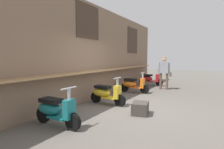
{
  "coord_description": "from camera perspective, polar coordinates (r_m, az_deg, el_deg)",
  "views": [
    {
      "loc": [
        -5.46,
        -2.2,
        1.63
      ],
      "look_at": [
        1.07,
        1.45,
        0.94
      ],
      "focal_mm": 29.4,
      "sensor_mm": 36.0,
      "label": 1
    }
  ],
  "objects": [
    {
      "name": "shopper_with_handbag",
      "position": [
        9.73,
        15.99,
        1.55
      ],
      "size": [
        0.35,
        0.67,
        1.69
      ],
      "rotation": [
        0.0,
        0.0,
        0.18
      ],
      "color": "brown",
      "rests_on": "ground_plane"
    },
    {
      "name": "merchandise_crate",
      "position": [
        5.43,
        8.76,
        -10.34
      ],
      "size": [
        0.63,
        0.54,
        0.34
      ],
      "primitive_type": "cube",
      "rotation": [
        0.0,
        0.0,
        0.21
      ],
      "color": "#3D3833",
      "rests_on": "ground_plane"
    },
    {
      "name": "scooter_yellow",
      "position": [
        6.45,
        -2.04,
        -5.81
      ],
      "size": [
        0.46,
        1.4,
        0.97
      ],
      "rotation": [
        0.0,
        0.0,
        -1.61
      ],
      "color": "gold",
      "rests_on": "ground_plane"
    },
    {
      "name": "market_stall_facade",
      "position": [
        6.9,
        -8.58,
        6.89
      ],
      "size": [
        13.88,
        0.61,
        3.66
      ],
      "color": "#7F6651",
      "rests_on": "ground_plane"
    },
    {
      "name": "scooter_orange",
      "position": [
        8.6,
        6.46,
        -3.04
      ],
      "size": [
        0.46,
        1.4,
        0.97
      ],
      "rotation": [
        0.0,
        0.0,
        -1.55
      ],
      "color": "orange",
      "rests_on": "ground_plane"
    },
    {
      "name": "ground_plane",
      "position": [
        6.11,
        7.09,
        -10.22
      ],
      "size": [
        38.87,
        38.87,
        0.0
      ],
      "primitive_type": "plane",
      "color": "#605B54"
    },
    {
      "name": "scooter_teal",
      "position": [
        4.66,
        -17.43,
        -10.4
      ],
      "size": [
        0.46,
        1.4,
        0.97
      ],
      "rotation": [
        0.0,
        0.0,
        -1.6
      ],
      "color": "#197075",
      "rests_on": "ground_plane"
    },
    {
      "name": "scooter_red",
      "position": [
        10.93,
        11.52,
        -1.35
      ],
      "size": [
        0.46,
        1.4,
        0.97
      ],
      "rotation": [
        0.0,
        0.0,
        -1.54
      ],
      "color": "red",
      "rests_on": "ground_plane"
    }
  ]
}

